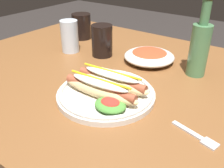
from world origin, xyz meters
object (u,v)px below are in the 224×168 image
(water_cup, at_px, (70,36))
(extra_cup, at_px, (82,26))
(hot_dog_plate, at_px, (106,90))
(soda_cup, at_px, (102,41))
(glass_bottle, at_px, (199,47))
(side_bowl, at_px, (149,56))
(fork, at_px, (198,136))

(water_cup, distance_m, extra_cup, 0.18)
(hot_dog_plate, bearing_deg, soda_cup, 130.36)
(hot_dog_plate, distance_m, water_cup, 0.41)
(soda_cup, relative_size, glass_bottle, 0.47)
(water_cup, relative_size, glass_bottle, 0.50)
(hot_dog_plate, relative_size, side_bowl, 1.51)
(water_cup, xyz_separation_m, glass_bottle, (0.51, 0.10, 0.03))
(water_cup, height_order, glass_bottle, glass_bottle)
(soda_cup, height_order, glass_bottle, glass_bottle)
(hot_dog_plate, height_order, water_cup, water_cup)
(fork, xyz_separation_m, extra_cup, (-0.71, 0.38, 0.06))
(fork, height_order, soda_cup, soda_cup)
(soda_cup, distance_m, extra_cup, 0.25)
(extra_cup, bearing_deg, soda_cup, -28.02)
(soda_cup, xyz_separation_m, side_bowl, (0.19, 0.06, -0.04))
(fork, height_order, glass_bottle, glass_bottle)
(glass_bottle, bearing_deg, fork, -68.92)
(soda_cup, height_order, side_bowl, soda_cup)
(water_cup, distance_m, glass_bottle, 0.52)
(hot_dog_plate, xyz_separation_m, soda_cup, (-0.21, 0.25, 0.04))
(hot_dog_plate, bearing_deg, fork, -2.63)
(extra_cup, distance_m, side_bowl, 0.41)
(side_bowl, bearing_deg, glass_bottle, -0.08)
(hot_dog_plate, height_order, extra_cup, extra_cup)
(hot_dog_plate, xyz_separation_m, side_bowl, (-0.03, 0.31, -0.00))
(fork, distance_m, soda_cup, 0.56)
(extra_cup, bearing_deg, water_cup, -63.34)
(water_cup, height_order, extra_cup, water_cup)
(soda_cup, height_order, extra_cup, soda_cup)
(fork, relative_size, soda_cup, 0.96)
(extra_cup, height_order, glass_bottle, glass_bottle)
(side_bowl, bearing_deg, water_cup, -163.00)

